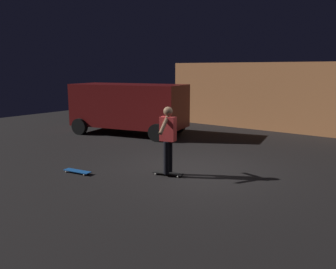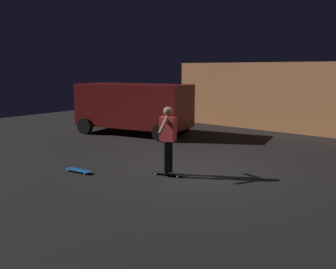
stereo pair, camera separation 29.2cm
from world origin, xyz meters
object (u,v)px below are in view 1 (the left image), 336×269
object	(u,v)px
parked_van	(129,106)
skater	(168,135)
skateboard_ridden	(168,173)
skateboard_spare	(77,171)

from	to	relation	value
parked_van	skater	bearing A→B (deg)	-37.69
parked_van	skateboard_ridden	distance (m)	6.20
parked_van	skateboard_ridden	size ratio (longest dim) A/B	6.10
skateboard_ridden	skateboard_spare	world-z (taller)	same
parked_van	skateboard_spare	distance (m)	5.86
skater	skateboard_ridden	bearing A→B (deg)	0.00
skateboard_ridden	skater	world-z (taller)	skater
parked_van	skater	world-z (taller)	parked_van
parked_van	skateboard_spare	xyz separation A→B (m)	(2.86, -4.99, -1.11)
parked_van	skateboard_ridden	world-z (taller)	parked_van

